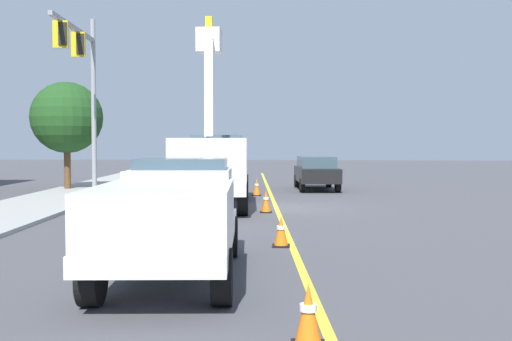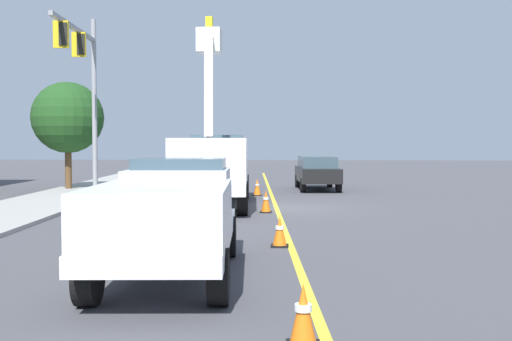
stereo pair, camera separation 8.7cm
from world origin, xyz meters
name	(u,v)px [view 1 (the left image)]	position (x,y,z in m)	size (l,w,h in m)	color
ground	(276,208)	(0.00, 0.00, 0.00)	(120.00, 120.00, 0.00)	#47474C
sidewalk_far_side	(30,207)	(-0.63, 8.92, 0.06)	(60.00, 3.60, 0.12)	#9E9E99
lane_centre_stripe	(276,208)	(0.00, 0.00, 0.00)	(50.00, 0.16, 0.01)	yellow
utility_bucket_truck	(214,163)	(0.61, 2.37, 1.62)	(8.36, 3.07, 7.16)	white
service_pickup_truck	(173,214)	(-11.17, 1.54, 1.12)	(5.73, 2.50, 2.06)	white
passing_minivan	(316,171)	(8.59, -1.80, 0.97)	(4.92, 2.23, 1.69)	black
traffic_cone_leading	(308,316)	(-14.62, -0.73, 0.37)	(0.40, 0.40, 0.76)	black
traffic_cone_mid_front	(281,232)	(-7.98, -0.30, 0.35)	(0.40, 0.40, 0.70)	black
traffic_cone_mid_rear	(266,201)	(-1.40, 0.32, 0.38)	(0.40, 0.40, 0.78)	black
traffic_cone_trailing	(257,187)	(5.05, 1.01, 0.39)	(0.40, 0.40, 0.79)	black
traffic_signal_mast	(84,74)	(3.02, 8.16, 5.26)	(5.73, 0.72, 7.86)	gray
street_tree_right	(67,118)	(7.08, 10.47, 3.60)	(3.49, 3.49, 5.36)	brown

